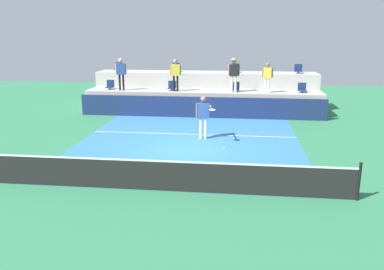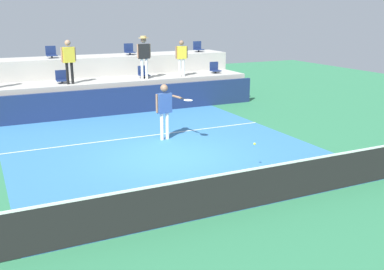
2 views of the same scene
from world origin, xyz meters
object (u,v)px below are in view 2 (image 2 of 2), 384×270
Objects in this scene: stadium_chair_lower_left at (61,78)px; tennis_ball at (255,144)px; tennis_player at (165,106)px; stadium_chair_upper_far_right at (198,47)px; stadium_chair_lower_right at (143,73)px; spectator_with_hat at (144,52)px; spectator_in_grey at (182,55)px; stadium_chair_upper_left at (51,53)px; spectator_in_white at (69,57)px; stadium_chair_lower_far_right at (215,68)px; stadium_chair_upper_right at (129,50)px.

stadium_chair_lower_left reaches higher than tennis_ball.
tennis_player is 3.85m from tennis_ball.
stadium_chair_upper_far_right is at bearing 70.87° from tennis_ball.
spectator_with_hat reaches higher than stadium_chair_lower_right.
tennis_player is 1.15× the size of spectator_in_grey.
stadium_chair_upper_left reaches higher than tennis_ball.
stadium_chair_lower_left is 0.96m from spectator_in_white.
stadium_chair_upper_left is at bearing 106.83° from tennis_ball.
tennis_ball is at bearing -109.13° from stadium_chair_upper_far_right.
stadium_chair_lower_right reaches higher than tennis_ball.
stadium_chair_lower_far_right is at bearing 0.00° from stadium_chair_lower_right.
stadium_chair_upper_right is 3.60m from stadium_chair_upper_far_right.
spectator_with_hat reaches higher than stadium_chair_upper_left.
stadium_chair_lower_left and stadium_chair_lower_right have the same top height.
stadium_chair_lower_left is 7.65× the size of tennis_ball.
spectator_in_grey is at bearing -168.56° from stadium_chair_lower_far_right.
spectator_in_white is at bearing -54.66° from stadium_chair_lower_left.
stadium_chair_upper_left is 0.28× the size of tennis_player.
stadium_chair_lower_far_right is (7.09, 0.00, 0.00)m from stadium_chair_lower_left.
stadium_chair_lower_right is 0.30× the size of spectator_in_white.
tennis_player is (-1.26, -5.51, -0.33)m from stadium_chair_lower_right.
stadium_chair_lower_left is 7.37m from stadium_chair_upper_far_right.
stadium_chair_upper_far_right is at bearing 0.00° from stadium_chair_upper_right.
stadium_chair_lower_left is 5.97m from tennis_player.
stadium_chair_lower_left is 9.80m from tennis_ball.
stadium_chair_upper_left is at bearing 98.51° from spectator_in_white.
stadium_chair_upper_right is at bearing 88.88° from tennis_ball.
stadium_chair_upper_right reaches higher than stadium_chair_lower_right.
stadium_chair_lower_left is 1.00× the size of stadium_chair_lower_far_right.
stadium_chair_upper_right is (-0.03, 1.80, 0.85)m from stadium_chair_lower_right.
stadium_chair_lower_far_right is at bearing -14.15° from stadium_chair_upper_left.
spectator_in_grey reaches higher than stadium_chair_upper_far_right.
spectator_in_white reaches higher than stadium_chair_upper_left.
stadium_chair_lower_left is at bearing 180.00° from stadium_chair_lower_far_right.
stadium_chair_upper_right is at bearing 27.29° from stadium_chair_lower_left.
stadium_chair_upper_left is 0.30× the size of spectator_in_white.
spectator_in_grey is at bearing -22.61° from stadium_chair_upper_left.
stadium_chair_lower_left is at bearing 125.34° from spectator_in_white.
spectator_with_hat is (3.43, -0.38, 0.92)m from stadium_chair_lower_left.
stadium_chair_upper_right and stadium_chair_upper_far_right have the same top height.
spectator_in_white is 4.92m from spectator_in_grey.
spectator_in_grey is at bearing -4.23° from stadium_chair_lower_left.
spectator_in_grey is (5.24, -2.18, -0.12)m from stadium_chair_upper_left.
spectator_in_grey is 23.42× the size of tennis_ball.
stadium_chair_lower_far_right is at bearing 11.44° from spectator_in_grey.
spectator_in_grey is at bearing 60.31° from tennis_player.
spectator_with_hat is at bearing -180.00° from spectator_in_grey.
tennis_player is 5.62m from spectator_in_white.
stadium_chair_upper_left is 7.15m from stadium_chair_upper_far_right.
stadium_chair_lower_far_right is 3.79m from spectator_with_hat.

